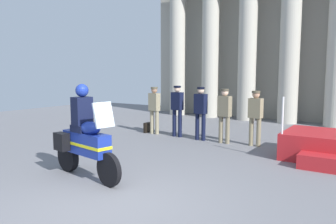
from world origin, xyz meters
TOP-DOWN VIEW (x-y plane):
  - ground_plane at (0.00, 0.00)m, footprint 28.00×28.00m
  - colonnade_backdrop at (0.29, 11.23)m, footprint 14.19×1.67m
  - officer_in_row_0 at (-2.96, 5.59)m, footprint 0.41×0.27m
  - officer_in_row_1 at (-2.02, 5.58)m, footprint 0.41×0.27m
  - officer_in_row_2 at (-1.11, 5.49)m, footprint 0.41×0.27m
  - officer_in_row_3 at (-0.29, 5.47)m, footprint 0.41×0.27m
  - officer_in_row_4 at (0.62, 5.60)m, footprint 0.41×0.27m
  - motorcycle_with_rider at (-1.31, 0.84)m, footprint 2.08×0.77m
  - briefcase_on_ground at (-3.34, 5.67)m, footprint 0.10×0.32m

SIDE VIEW (x-z plane):
  - ground_plane at x=0.00m, z-range 0.00..0.00m
  - briefcase_on_ground at x=-3.34m, z-range 0.00..0.36m
  - motorcycle_with_rider at x=-1.31m, z-range -0.16..1.74m
  - officer_in_row_4 at x=0.62m, z-range 0.14..1.75m
  - officer_in_row_0 at x=-2.96m, z-range 0.15..1.79m
  - officer_in_row_3 at x=-0.29m, z-range 0.15..1.80m
  - officer_in_row_2 at x=-1.11m, z-range 0.15..1.83m
  - officer_in_row_1 at x=-2.02m, z-range 0.16..1.86m
  - colonnade_backdrop at x=0.29m, z-range -0.03..7.67m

